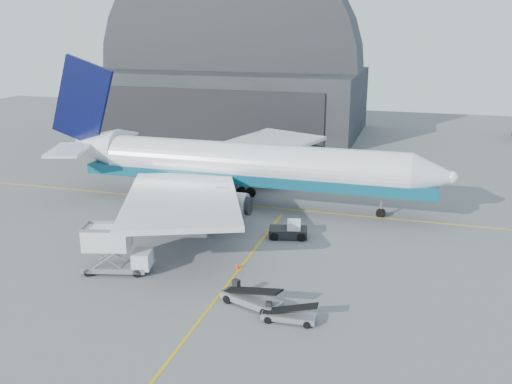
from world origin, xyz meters
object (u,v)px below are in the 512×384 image
(airliner, at_px, (237,165))
(pushback_tug, at_px, (289,231))
(belt_loader_a, at_px, (288,315))
(belt_loader_b, at_px, (251,298))
(catering_truck, at_px, (114,250))

(airliner, bearing_deg, pushback_tug, -46.70)
(belt_loader_a, relative_size, belt_loader_b, 0.80)
(pushback_tug, bearing_deg, catering_truck, -147.28)
(catering_truck, distance_m, pushback_tug, 17.78)
(catering_truck, bearing_deg, belt_loader_a, -27.75)
(airliner, bearing_deg, belt_loader_b, -69.50)
(belt_loader_a, height_order, belt_loader_b, belt_loader_b)
(belt_loader_a, bearing_deg, belt_loader_b, 152.64)
(airliner, relative_size, belt_loader_a, 11.64)
(catering_truck, xyz_separation_m, belt_loader_b, (13.15, -2.51, -1.44))
(catering_truck, height_order, belt_loader_a, catering_truck)
(belt_loader_b, bearing_deg, pushback_tug, 112.38)
(belt_loader_b, bearing_deg, belt_loader_a, -4.35)
(catering_truck, bearing_deg, airliner, 64.78)
(belt_loader_a, bearing_deg, airliner, 113.13)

